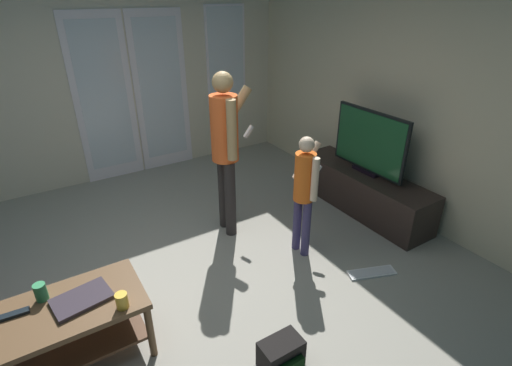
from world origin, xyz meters
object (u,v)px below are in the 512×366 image
(tv_stand, at_px, (363,191))
(person_adult, at_px, (226,142))
(laptop_closed, at_px, (82,299))
(person_child, at_px, (305,186))
(backpack, at_px, (282,354))
(tv_remote_black, at_px, (14,314))
(loose_keyboard, at_px, (372,273))
(cup_near_edge, at_px, (41,292))
(cup_by_laptop, at_px, (122,301))
(coffee_table, at_px, (76,319))
(flat_screen_tv, at_px, (369,142))

(tv_stand, distance_m, person_adult, 1.76)
(person_adult, bearing_deg, laptop_closed, -150.54)
(tv_stand, relative_size, person_child, 1.42)
(person_adult, xyz_separation_m, laptop_closed, (-1.57, -0.88, -0.50))
(backpack, relative_size, tv_remote_black, 1.72)
(loose_keyboard, xyz_separation_m, cup_near_edge, (-2.53, 0.61, 0.53))
(backpack, height_order, laptop_closed, laptop_closed)
(backpack, distance_m, loose_keyboard, 1.30)
(backpack, bearing_deg, laptop_closed, 143.01)
(cup_near_edge, distance_m, cup_by_laptop, 0.56)
(backpack, bearing_deg, cup_near_edge, 143.40)
(person_adult, xyz_separation_m, person_child, (0.42, -0.72, -0.28))
(laptop_closed, height_order, tv_remote_black, laptop_closed)
(person_child, xyz_separation_m, backpack, (-0.92, -0.96, -0.61))
(tv_stand, height_order, laptop_closed, laptop_closed)
(cup_near_edge, bearing_deg, loose_keyboard, -13.58)
(coffee_table, relative_size, cup_by_laptop, 8.30)
(loose_keyboard, bearing_deg, coffee_table, 169.00)
(backpack, relative_size, cup_near_edge, 2.37)
(tv_stand, relative_size, loose_keyboard, 3.72)
(backpack, bearing_deg, tv_stand, 31.10)
(flat_screen_tv, xyz_separation_m, cup_near_edge, (-3.31, -0.28, -0.29))
(loose_keyboard, xyz_separation_m, laptop_closed, (-2.31, 0.46, 0.49))
(laptop_closed, xyz_separation_m, cup_by_laptop, (0.21, -0.20, 0.04))
(person_adult, height_order, laptop_closed, person_adult)
(person_child, bearing_deg, tv_stand, 13.52)
(person_child, bearing_deg, person_adult, 119.96)
(flat_screen_tv, relative_size, person_child, 0.81)
(flat_screen_tv, distance_m, backpack, 2.48)
(flat_screen_tv, height_order, laptop_closed, flat_screen_tv)
(laptop_closed, height_order, cup_by_laptop, cup_by_laptop)
(person_adult, relative_size, person_child, 1.40)
(flat_screen_tv, bearing_deg, backpack, -148.80)
(flat_screen_tv, height_order, cup_near_edge, flat_screen_tv)
(backpack, bearing_deg, tv_remote_black, 148.49)
(cup_near_edge, relative_size, cup_by_laptop, 1.14)
(coffee_table, bearing_deg, person_child, 4.48)
(flat_screen_tv, height_order, backpack, flat_screen_tv)
(coffee_table, height_order, cup_near_edge, cup_near_edge)
(backpack, bearing_deg, loose_keyboard, 14.98)
(tv_stand, height_order, loose_keyboard, tv_stand)
(coffee_table, height_order, person_child, person_child)
(backpack, distance_m, cup_near_edge, 1.65)
(tv_stand, height_order, cup_by_laptop, cup_by_laptop)
(person_adult, height_order, loose_keyboard, person_adult)
(coffee_table, xyz_separation_m, loose_keyboard, (2.38, -0.46, -0.34))
(cup_by_laptop, bearing_deg, laptop_closed, 136.15)
(cup_near_edge, bearing_deg, person_adult, 22.38)
(person_adult, xyz_separation_m, backpack, (-0.51, -1.68, -0.90))
(tv_stand, distance_m, backpack, 2.38)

